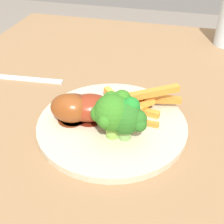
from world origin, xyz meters
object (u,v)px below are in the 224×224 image
at_px(broccoli_floret_front, 112,111).
at_px(chicken_drumstick_extra, 92,108).
at_px(broccoli_floret_middle, 126,117).
at_px(fork, 20,78).
at_px(chicken_drumstick_far, 76,108).
at_px(dinner_plate, 112,124).
at_px(broccoli_floret_back, 119,113).
at_px(chicken_drumstick_near, 73,109).
at_px(dining_table, 121,187).
at_px(carrot_fries_pile, 138,103).

distance_m(broccoli_floret_front, chicken_drumstick_extra, 0.06).
bearing_deg(broccoli_floret_front, chicken_drumstick_extra, 51.84).
bearing_deg(chicken_drumstick_extra, broccoli_floret_middle, -117.78).
bearing_deg(chicken_drumstick_extra, fork, 61.40).
bearing_deg(chicken_drumstick_far, broccoli_floret_front, -110.92).
height_order(dinner_plate, broccoli_floret_middle, broccoli_floret_middle).
bearing_deg(broccoli_floret_back, broccoli_floret_middle, -94.07).
bearing_deg(chicken_drumstick_extra, broccoli_floret_front, -128.16).
distance_m(dinner_plate, fork, 0.26).
xyz_separation_m(dinner_plate, fork, (0.11, 0.23, -0.00)).
distance_m(chicken_drumstick_near, chicken_drumstick_far, 0.01).
height_order(broccoli_floret_front, broccoli_floret_middle, broccoli_floret_front).
bearing_deg(broccoli_floret_front, dining_table, -123.34).
height_order(dining_table, dinner_plate, dinner_plate).
bearing_deg(dinner_plate, chicken_drumstick_far, 96.14).
height_order(dinner_plate, fork, dinner_plate).
relative_size(dinner_plate, chicken_drumstick_far, 2.14).
xyz_separation_m(broccoli_floret_front, fork, (0.14, 0.24, -0.06)).
bearing_deg(dining_table, chicken_drumstick_far, 65.96).
xyz_separation_m(carrot_fries_pile, chicken_drumstick_near, (-0.05, 0.10, 0.00)).
relative_size(carrot_fries_pile, chicken_drumstick_near, 1.18).
xyz_separation_m(broccoli_floret_back, chicken_drumstick_far, (0.03, 0.08, -0.02)).
bearing_deg(chicken_drumstick_far, broccoli_floret_back, -108.11).
relative_size(chicken_drumstick_near, chicken_drumstick_far, 1.03).
height_order(dinner_plate, broccoli_floret_back, broccoli_floret_back).
xyz_separation_m(chicken_drumstick_near, chicken_drumstick_far, (0.01, -0.00, -0.00)).
bearing_deg(chicken_drumstick_near, broccoli_floret_front, -106.58).
distance_m(broccoli_floret_back, chicken_drumstick_extra, 0.07).
distance_m(broccoli_floret_middle, fork, 0.30).
distance_m(broccoli_floret_middle, chicken_drumstick_far, 0.10).
distance_m(broccoli_floret_middle, chicken_drumstick_near, 0.10).
bearing_deg(carrot_fries_pile, chicken_drumstick_near, 116.89).
bearing_deg(broccoli_floret_middle, chicken_drumstick_far, 73.61).
bearing_deg(dinner_plate, dining_table, -148.06).
xyz_separation_m(dining_table, broccoli_floret_front, (0.01, 0.02, 0.15)).
bearing_deg(broccoli_floret_back, carrot_fries_pile, -14.00).
xyz_separation_m(dinner_plate, carrot_fries_pile, (0.04, -0.04, 0.02)).
bearing_deg(dining_table, chicken_drumstick_extra, 53.33).
xyz_separation_m(dining_table, chicken_drumstick_far, (0.04, 0.09, 0.13)).
bearing_deg(chicken_drumstick_far, carrot_fries_pile, -64.99).
xyz_separation_m(broccoli_floret_front, chicken_drumstick_near, (0.02, 0.07, -0.02)).
height_order(broccoli_floret_front, chicken_drumstick_near, broccoli_floret_front).
height_order(broccoli_floret_front, chicken_drumstick_far, broccoli_floret_front).
relative_size(broccoli_floret_front, chicken_drumstick_far, 0.63).
height_order(dining_table, chicken_drumstick_far, chicken_drumstick_far).
relative_size(broccoli_floret_middle, chicken_drumstick_near, 0.54).
relative_size(broccoli_floret_front, chicken_drumstick_extra, 0.57).
bearing_deg(broccoli_floret_middle, broccoli_floret_back, 85.93).
xyz_separation_m(dining_table, chicken_drumstick_near, (0.03, 0.09, 0.13)).
bearing_deg(chicken_drumstick_near, carrot_fries_pile, -63.11).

